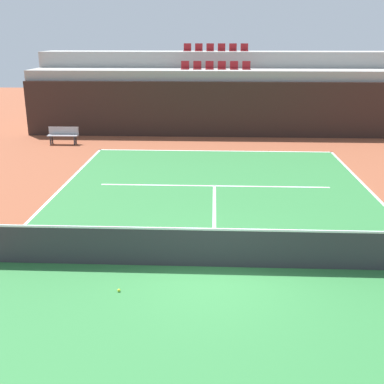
# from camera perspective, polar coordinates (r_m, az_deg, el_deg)

# --- Properties ---
(ground_plane) EXTENTS (80.00, 80.00, 0.00)m
(ground_plane) POSITION_cam_1_polar(r_m,az_deg,el_deg) (11.53, 2.62, -8.82)
(ground_plane) COLOR brown
(court_surface) EXTENTS (11.00, 24.00, 0.01)m
(court_surface) POSITION_cam_1_polar(r_m,az_deg,el_deg) (11.53, 2.62, -8.80)
(court_surface) COLOR #2D7238
(court_surface) RESTS_ON ground_plane
(baseline_far) EXTENTS (11.00, 0.10, 0.00)m
(baseline_far) POSITION_cam_1_polar(r_m,az_deg,el_deg) (22.84, 2.68, 4.87)
(baseline_far) COLOR white
(baseline_far) RESTS_ON court_surface
(service_line_far) EXTENTS (8.26, 0.10, 0.00)m
(service_line_far) POSITION_cam_1_polar(r_m,az_deg,el_deg) (17.48, 2.67, 0.73)
(service_line_far) COLOR white
(service_line_far) RESTS_ON court_surface
(centre_service_line) EXTENTS (0.10, 6.40, 0.00)m
(centre_service_line) POSITION_cam_1_polar(r_m,az_deg,el_deg) (14.46, 2.65, -3.04)
(centre_service_line) COLOR white
(centre_service_line) RESTS_ON court_surface
(back_wall) EXTENTS (20.32, 0.30, 2.89)m
(back_wall) POSITION_cam_1_polar(r_m,az_deg,el_deg) (25.99, 2.74, 9.70)
(back_wall) COLOR black
(back_wall) RESTS_ON ground_plane
(stands_tier_lower) EXTENTS (20.32, 2.40, 3.42)m
(stands_tier_lower) POSITION_cam_1_polar(r_m,az_deg,el_deg) (27.29, 2.75, 10.66)
(stands_tier_lower) COLOR #9E9E99
(stands_tier_lower) RESTS_ON ground_plane
(stands_tier_upper) EXTENTS (20.32, 2.40, 4.30)m
(stands_tier_upper) POSITION_cam_1_polar(r_m,az_deg,el_deg) (29.62, 2.76, 12.09)
(stands_tier_upper) COLOR #9E9E99
(stands_tier_upper) RESTS_ON ground_plane
(seating_row_lower) EXTENTS (3.78, 0.44, 0.44)m
(seating_row_lower) POSITION_cam_1_polar(r_m,az_deg,el_deg) (27.21, 2.81, 14.52)
(seating_row_lower) COLOR maroon
(seating_row_lower) RESTS_ON stands_tier_lower
(seating_row_upper) EXTENTS (3.78, 0.44, 0.44)m
(seating_row_upper) POSITION_cam_1_polar(r_m,az_deg,el_deg) (29.57, 2.83, 16.50)
(seating_row_upper) COLOR maroon
(seating_row_upper) RESTS_ON stands_tier_upper
(tennis_net) EXTENTS (11.08, 0.08, 1.07)m
(tennis_net) POSITION_cam_1_polar(r_m,az_deg,el_deg) (11.31, 2.66, -6.52)
(tennis_net) COLOR black
(tennis_net) RESTS_ON court_surface
(player_bench) EXTENTS (1.50, 0.40, 0.85)m
(player_bench) POSITION_cam_1_polar(r_m,az_deg,el_deg) (25.07, -14.96, 6.62)
(player_bench) COLOR #99999E
(player_bench) RESTS_ON ground_plane
(tennis_ball_2) EXTENTS (0.07, 0.07, 0.07)m
(tennis_ball_2) POSITION_cam_1_polar(r_m,az_deg,el_deg) (10.58, -8.63, -11.40)
(tennis_ball_2) COLOR #CCE033
(tennis_ball_2) RESTS_ON court_surface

